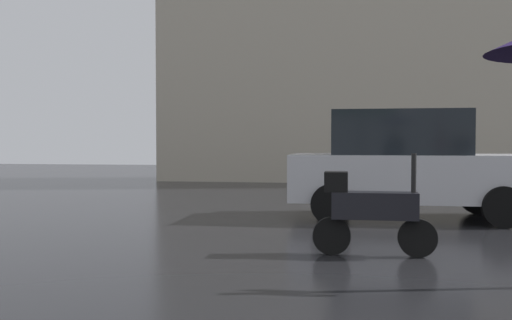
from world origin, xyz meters
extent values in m
cylinder|color=black|center=(0.21, 4.51, 0.23)|extent=(0.46, 0.09, 0.46)
cylinder|color=black|center=(-0.80, 4.51, 0.23)|extent=(0.46, 0.09, 0.46)
cube|color=black|center=(-0.30, 4.51, 0.61)|extent=(1.01, 0.32, 0.32)
cube|color=black|center=(-0.75, 4.51, 0.89)|extent=(0.28, 0.28, 0.24)
cylinder|color=black|center=(0.16, 4.51, 0.96)|extent=(0.06, 0.06, 0.55)
cube|color=silver|center=(0.48, 7.93, 0.74)|extent=(4.20, 1.72, 0.82)
cube|color=black|center=(0.27, 7.93, 1.54)|extent=(2.31, 1.59, 0.77)
cylinder|color=black|center=(1.85, 8.79, 0.33)|extent=(0.67, 0.18, 0.67)
cylinder|color=black|center=(1.85, 7.07, 0.33)|extent=(0.67, 0.18, 0.67)
cylinder|color=black|center=(-0.88, 8.79, 0.33)|extent=(0.67, 0.18, 0.67)
cylinder|color=black|center=(-0.88, 7.07, 0.33)|extent=(0.67, 0.18, 0.67)
camera|label=1|loc=(-0.65, -2.28, 1.37)|focal=39.10mm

